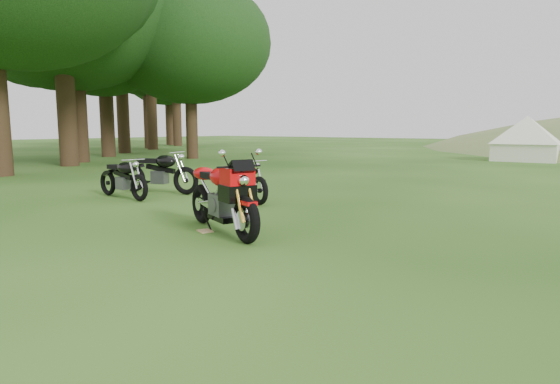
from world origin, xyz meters
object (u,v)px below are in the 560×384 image
Objects in this scene: vintage_moto_b at (244,179)px; vintage_moto_c at (159,171)px; sport_motorcycle at (222,190)px; tent_left at (526,136)px; vintage_moto_a at (123,177)px; plywood_board at (205,231)px.

vintage_moto_b is 2.33m from vintage_moto_c.
tent_left is (0.44, 18.95, 0.51)m from sport_motorcycle.
vintage_moto_a is 2.63m from vintage_moto_b.
plywood_board is 0.13× the size of vintage_moto_b.
sport_motorcycle reaches higher than vintage_moto_c.
vintage_moto_c is at bearing 95.17° from vintage_moto_a.
tent_left is (4.40, 17.93, 0.67)m from vintage_moto_a.
sport_motorcycle is at bearing 32.23° from plywood_board.
tent_left reaches higher than vintage_moto_a.
plywood_board is at bearing -47.39° from vintage_moto_c.
plywood_board is 4.36m from vintage_moto_c.
vintage_moto_c is at bearing -151.26° from vintage_moto_b.
tent_left is at bearing 102.54° from vintage_moto_b.
sport_motorcycle is 4.46m from vintage_moto_c.
tent_left reaches higher than vintage_moto_b.
plywood_board is 0.13× the size of vintage_moto_a.
vintage_moto_a is 18.48m from tent_left.
vintage_moto_a reaches higher than plywood_board.
vintage_moto_a is 0.67× the size of tent_left.
tent_left is at bearing 88.02° from plywood_board.
plywood_board is at bearing -39.39° from vintage_moto_b.
sport_motorcycle is 18.96m from tent_left.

